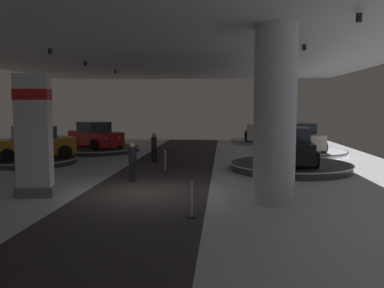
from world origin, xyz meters
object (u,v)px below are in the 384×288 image
display_car_far_left (95,136)px  display_car_far_right (300,138)px  display_platform_far_left (96,149)px  display_platform_far_right (300,152)px  display_platform_deep_right (265,141)px  display_car_mid_left (32,144)px  column_right (275,116)px  display_car_mid_right (291,147)px  visitor_walking_near (133,159)px  brand_sign_pylon (34,134)px  display_platform_mid_right (290,166)px  pickup_truck_deep_right (266,128)px  visitor_walking_far (154,146)px  display_platform_mid_left (32,161)px

display_car_far_left → display_car_far_right: bearing=-2.0°
display_platform_far_left → display_platform_far_right: display_platform_far_left is taller
display_platform_deep_right → display_car_mid_left: size_ratio=1.32×
column_right → display_car_mid_right: bearing=76.0°
visitor_walking_near → display_car_mid_left: bearing=145.6°
display_platform_far_right → display_car_far_right: display_car_far_right is taller
display_platform_far_left → display_car_far_right: display_car_far_right is taller
brand_sign_pylon → visitor_walking_near: size_ratio=2.58×
display_car_far_right → display_car_far_left: bearing=178.0°
display_car_mid_left → display_platform_mid_right: bearing=-4.5°
display_platform_far_left → display_car_far_left: bearing=139.8°
pickup_truck_deep_right → display_car_mid_left: bearing=-136.2°
column_right → pickup_truck_deep_right: size_ratio=0.98×
brand_sign_pylon → display_car_mid_right: brand_sign_pylon is taller
brand_sign_pylon → pickup_truck_deep_right: brand_sign_pylon is taller
visitor_walking_near → visitor_walking_far: bearing=91.1°
display_platform_mid_right → display_platform_far_right: display_platform_mid_right is taller
display_platform_deep_right → visitor_walking_near: visitor_walking_near is taller
pickup_truck_deep_right → display_platform_far_right: (1.33, -7.74, -1.07)m
display_car_far_left → display_platform_far_left: bearing=-40.2°
display_car_far_left → display_car_mid_left: 5.99m
display_car_mid_right → display_platform_far_right: bearing=75.5°
pickup_truck_deep_right → display_platform_mid_left: (-13.65, -13.06, -1.05)m
display_platform_mid_left → display_car_mid_left: 0.89m
visitor_walking_far → column_right: bearing=-58.2°
display_car_far_right → visitor_walking_far: 9.59m
display_car_mid_left → visitor_walking_far: bearing=10.0°
pickup_truck_deep_right → visitor_walking_near: bearing=-112.3°
column_right → visitor_walking_far: column_right is taller
display_car_far_left → pickup_truck_deep_right: pickup_truck_deep_right is taller
display_car_mid_left → display_platform_far_right: bearing=19.5°
display_platform_mid_right → display_car_far_right: size_ratio=1.30×
display_platform_far_right → visitor_walking_near: 12.94m
column_right → pickup_truck_deep_right: 20.72m
display_platform_deep_right → display_car_mid_left: 18.61m
display_platform_mid_left → display_car_mid_right: bearing=-4.6°
display_car_far_left → display_car_mid_left: bearing=-104.1°
display_platform_far_left → visitor_walking_near: 11.37m
display_platform_far_left → display_car_far_left: (-0.02, 0.02, 0.89)m
brand_sign_pylon → visitor_walking_near: bearing=46.9°
brand_sign_pylon → display_car_mid_right: size_ratio=0.94×
column_right → visitor_walking_near: 6.37m
column_right → display_car_far_right: size_ratio=1.25×
display_car_far_left → pickup_truck_deep_right: size_ratio=0.77×
column_right → display_platform_deep_right: bearing=84.8°
visitor_walking_far → display_platform_deep_right: bearing=58.2°
display_car_far_right → display_platform_mid_right: bearing=-104.5°
display_platform_mid_left → display_car_mid_left: size_ratio=1.08×
pickup_truck_deep_right → display_platform_deep_right: bearing=-103.3°
display_platform_deep_right → brand_sign_pylon: bearing=-116.0°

